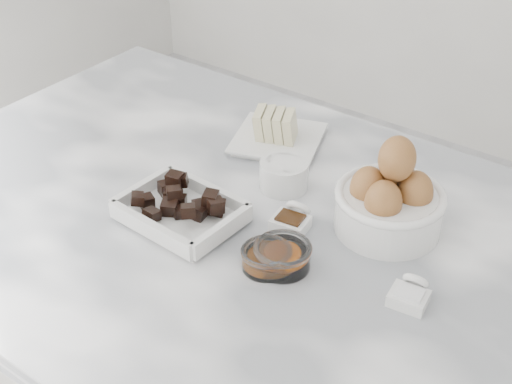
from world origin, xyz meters
TOP-DOWN VIEW (x-y plane):
  - marble_slab at (0.00, 0.00)m, footprint 1.20×0.80m
  - chocolate_dish at (-0.06, -0.06)m, footprint 0.19×0.15m
  - butter_plate at (-0.08, 0.23)m, footprint 0.20×0.20m
  - sugar_ramekin at (0.01, 0.12)m, footprint 0.08×0.08m
  - egg_bowl at (0.21, 0.12)m, footprint 0.17×0.17m
  - honey_bowl at (0.11, -0.07)m, footprint 0.07×0.07m
  - zest_bowl at (0.13, -0.05)m, footprint 0.09×0.09m
  - vanilla_spoon at (0.09, 0.03)m, footprint 0.06×0.07m
  - salt_spoon at (0.31, -0.01)m, footprint 0.06×0.07m

SIDE VIEW (x-z plane):
  - marble_slab at x=0.00m, z-range 0.90..0.94m
  - salt_spoon at x=0.31m, z-range 0.93..0.97m
  - vanilla_spoon at x=0.09m, z-range 0.93..0.97m
  - honey_bowl at x=0.11m, z-range 0.94..0.97m
  - zest_bowl at x=0.13m, z-range 0.94..0.98m
  - chocolate_dish at x=-0.06m, z-range 0.94..0.99m
  - butter_plate at x=-0.08m, z-range 0.93..0.99m
  - sugar_ramekin at x=0.01m, z-range 0.94..0.99m
  - egg_bowl at x=0.21m, z-range 0.91..1.07m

